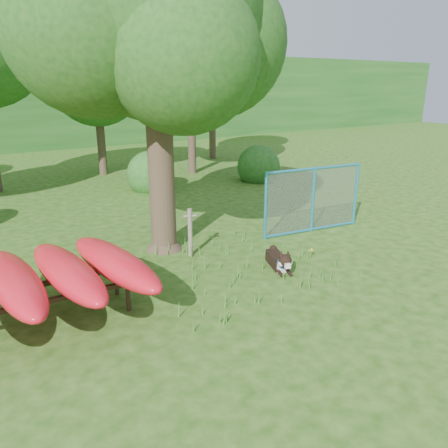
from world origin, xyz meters
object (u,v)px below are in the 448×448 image
husky_dog (280,261)px  oak_tree (152,24)px  kayak_rack (42,277)px  fence_section (313,200)px

husky_dog → oak_tree: bearing=142.5°
oak_tree → kayak_rack: size_ratio=2.30×
kayak_rack → husky_dog: size_ratio=2.87×
kayak_rack → husky_dog: kayak_rack is taller
fence_section → husky_dog: bearing=-140.4°
kayak_rack → husky_dog: (4.81, -0.55, -0.63)m
husky_dog → fence_section: 2.96m
husky_dog → fence_section: (2.45, 1.50, 0.71)m
kayak_rack → fence_section: (7.26, 0.96, 0.08)m
oak_tree → husky_dog: oak_tree is taller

